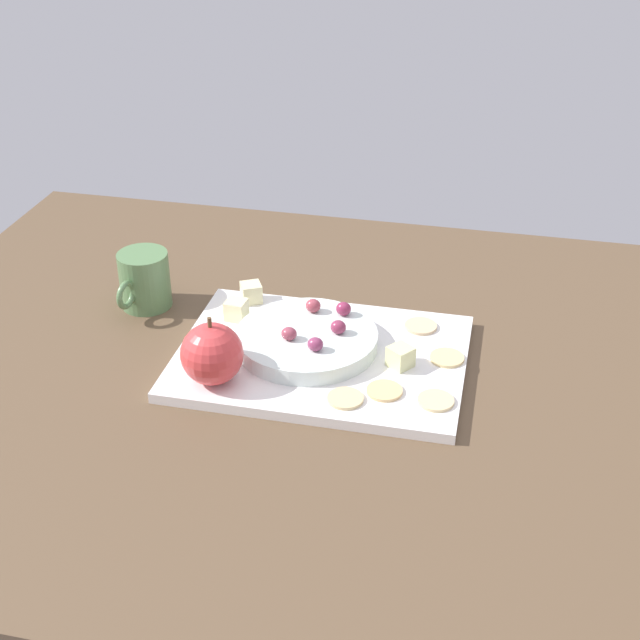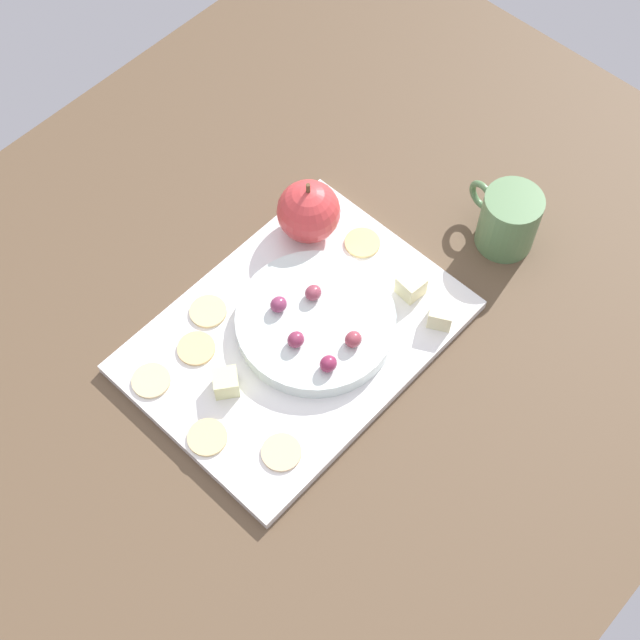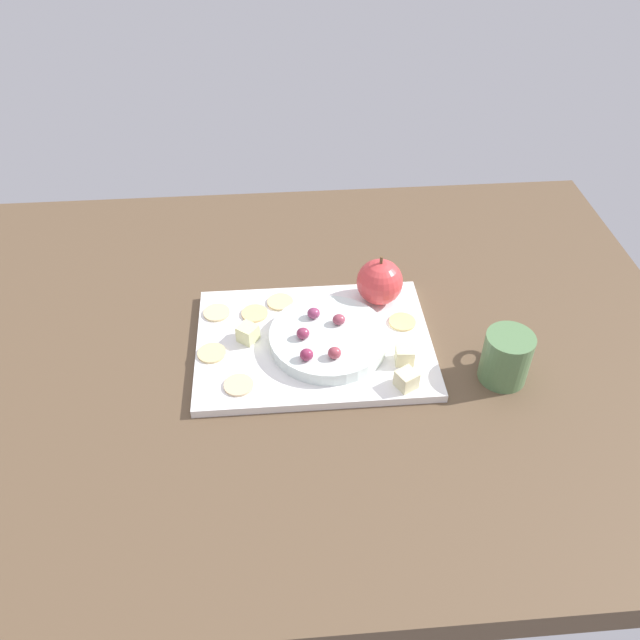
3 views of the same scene
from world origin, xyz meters
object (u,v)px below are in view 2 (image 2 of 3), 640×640
platter (296,336)px  serving_dish (316,322)px  cheese_cube_0 (226,382)px  cracker_3 (196,348)px  grape_4 (313,293)px  cheese_cube_1 (411,286)px  cracker_5 (208,311)px  grape_0 (296,340)px  grape_1 (279,304)px  grape_3 (328,364)px  apple_whole (309,211)px  cheese_cube_2 (441,315)px  cracker_1 (281,452)px  grape_2 (353,339)px  cracker_0 (207,437)px  cup (508,220)px  cracker_2 (151,381)px  cracker_4 (362,243)px

platter → serving_dish: (2.15, -1.01, 1.72)cm
cheese_cube_0 → platter: bearing=-4.4°
cracker_3 → grape_4: size_ratio=2.15×
cheese_cube_1 → serving_dish: bearing=156.0°
cracker_5 → grape_0: 11.73cm
grape_1 → grape_3: grape_3 is taller
apple_whole → cheese_cube_2: 19.66cm
cracker_1 → grape_4: bearing=32.8°
cracker_3 → cheese_cube_1: bearing=-29.6°
cracker_3 → grape_2: grape_2 is taller
grape_1 → grape_2: same height
apple_whole → cheese_cube_2: apple_whole is taller
serving_dish → cracker_3: bearing=145.5°
apple_whole → cheese_cube_1: (1.65, -14.55, -2.42)cm
platter → serving_dish: size_ratio=2.00×
cheese_cube_1 → cracker_3: (-22.02, 12.50, -1.13)cm
grape_3 → cracker_0: bearing=162.8°
grape_2 → cheese_cube_0: bearing=150.8°
cracker_5 → cup: cup is taller
cheese_cube_2 → grape_0: bearing=147.4°
cracker_3 → cracker_5: size_ratio=1.00×
cup → cracker_3: bearing=157.0°
platter → grape_0: (-1.75, -1.74, 3.66)cm
cracker_2 → cup: (42.22, -16.04, 2.44)cm
cheese_cube_1 → grape_2: size_ratio=1.35×
cheese_cube_1 → cheese_cube_2: (-0.63, -4.94, 0.00)cm
cracker_1 → grape_4: 18.43cm
serving_dish → cheese_cube_1: cheese_cube_1 is taller
cracker_0 → cracker_2: size_ratio=1.00×
serving_dish → grape_1: (-1.98, 3.76, 1.91)cm
cracker_2 → cup: size_ratio=0.42×
serving_dish → cheese_cube_2: size_ratio=6.76×
serving_dish → cup: 26.12cm
cup → grape_1: bearing=157.0°
apple_whole → cracker_5: size_ratio=1.77×
serving_dish → cracker_2: 19.24cm
grape_2 → cup: size_ratio=0.19×
cracker_3 → grape_2: 17.59cm
cracker_3 → cracker_4: size_ratio=1.00×
cheese_cube_1 → cracker_0: cheese_cube_1 is taller
apple_whole → cheese_cube_2: bearing=-87.0°
cracker_2 → grape_4: (19.07, -6.34, 2.73)cm
cracker_0 → grape_4: 19.87cm
platter → serving_dish: bearing=-25.1°
cracker_0 → grape_0: size_ratio=2.15×
cracker_1 → cracker_5: size_ratio=1.00×
apple_whole → grape_4: 10.72cm
apple_whole → cracker_0: bearing=-158.3°
cheese_cube_2 → cracker_5: (-17.20, 19.97, -1.13)cm
platter → cracker_0: size_ratio=8.45×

